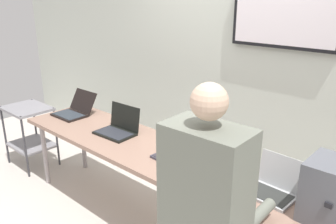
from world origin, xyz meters
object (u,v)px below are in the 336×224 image
Objects in this scene: person at (206,204)px; storage_cart at (29,127)px; laptop_station_0 at (75,110)px; laptop_station_2 at (182,151)px; laptop_station_1 at (119,127)px; laptop_station_3 at (274,186)px; workbench at (160,158)px.

storage_cart is at bearing 170.70° from person.
storage_cart is (-0.71, -0.21, -0.33)m from laptop_station_0.
laptop_station_2 is at bearing 4.88° from storage_cart.
laptop_station_1 is at bearing -1.68° from laptop_station_0.
laptop_station_2 is 0.80m from laptop_station_3.
person is (1.51, -0.67, 0.17)m from laptop_station_1.
storage_cart is (-1.48, -0.18, -0.34)m from laptop_station_1.
laptop_station_3 is 0.20× the size of person.
laptop_station_0 is (-1.35, 0.07, 0.10)m from workbench.
workbench is at bearing -176.47° from laptop_station_3.
person is (-0.06, -0.68, 0.17)m from laptop_station_3.
workbench is 8.36× the size of laptop_station_1.
laptop_station_0 is at bearing 176.85° from workbench.
laptop_station_2 is at bearing -0.51° from laptop_station_0.
workbench is 0.22m from laptop_station_2.
workbench is 8.39× the size of laptop_station_0.
laptop_station_2 is at bearing -179.98° from laptop_station_3.
laptop_station_0 is 0.99× the size of laptop_station_2.
laptop_station_3 reaches higher than workbench.
laptop_station_3 is 3.07m from storage_cart.
laptop_station_1 is 1.19× the size of laptop_station_3.
laptop_station_1 reaches higher than laptop_station_3.
storage_cart is (-2.99, 0.49, -0.51)m from person.
laptop_station_2 is at bearing 17.74° from workbench.
workbench is 0.60m from laptop_station_1.
workbench is 0.99m from laptop_station_3.
person is at bearing -42.78° from laptop_station_2.
person is at bearing -9.30° from storage_cart.
person is (2.28, -0.70, 0.17)m from laptop_station_0.
laptop_station_1 is at bearing 174.93° from workbench.
laptop_station_1 is at bearing 155.99° from person.
laptop_station_0 is 0.77m from laptop_station_1.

